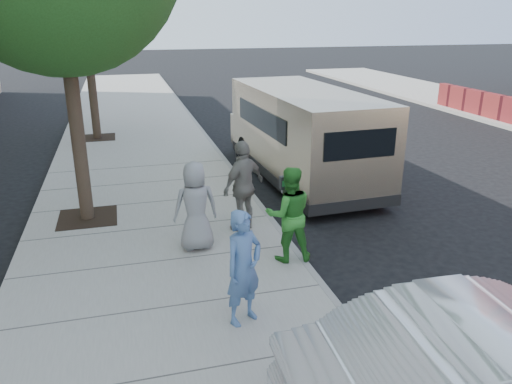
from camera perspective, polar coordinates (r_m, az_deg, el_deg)
The scene contains 10 objects.
ground at distance 9.12m, azimuth -4.59°, elevation -7.93°, with size 120.00×120.00×0.00m, color black.
sidewalk at distance 8.99m, azimuth -10.94°, elevation -8.16°, with size 5.00×60.00×0.15m, color gray.
curb_face at distance 9.42m, azimuth 4.09°, elevation -6.47°, with size 0.12×60.00×0.16m, color gray.
parking_meter at distance 8.69m, azimuth 3.64°, elevation -0.66°, with size 0.31×0.13×1.45m.
van at distance 13.27m, azimuth 5.20°, elevation 6.75°, with size 2.47×6.60×2.41m.
sedan at distance 5.93m, azimuth 26.64°, elevation -18.36°, with size 1.60×4.59×1.51m, color silver.
person_officer at distance 6.83m, azimuth -1.42°, elevation -8.64°, with size 0.60×0.39×1.65m, color #4D70A5.
person_green_shirt at distance 8.54m, azimuth 3.78°, elevation -2.56°, with size 0.82×0.64×1.68m, color #30882C.
person_gray_shirt at distance 8.99m, azimuth -6.92°, elevation -1.63°, with size 0.80×0.52×1.64m, color gray.
person_striped_polo at distance 9.73m, azimuth -1.43°, elevation 0.70°, with size 1.06×0.44×1.81m, color gray.
Camera 1 is at (-1.42, -7.97, 4.20)m, focal length 35.00 mm.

